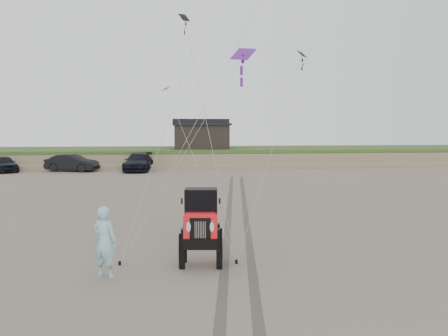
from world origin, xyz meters
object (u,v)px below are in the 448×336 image
at_px(truck_b, 72,163).
at_px(man, 105,242).
at_px(cabin, 201,135).
at_px(truck_c, 139,162).
at_px(truck_a, 3,164).
at_px(jeep, 201,236).

distance_m(truck_b, man, 31.06).
xyz_separation_m(cabin, man, (-4.90, -37.77, -2.26)).
bearing_deg(truck_c, man, -83.43).
bearing_deg(truck_b, truck_a, 105.91).
bearing_deg(jeep, man, -160.07).
relative_size(cabin, truck_c, 1.11).
bearing_deg(cabin, truck_a, -158.02).
xyz_separation_m(truck_a, jeep, (16.47, -29.57, 0.15)).
bearing_deg(truck_a, jeep, -95.64).
height_order(cabin, truck_a, cabin).
height_order(cabin, truck_c, cabin).
bearing_deg(jeep, truck_b, 115.41).
height_order(truck_a, man, man).
xyz_separation_m(truck_a, truck_c, (12.31, -0.28, 0.07)).
relative_size(cabin, truck_a, 1.43).
bearing_deg(truck_a, truck_c, -36.04).
relative_size(truck_b, truck_c, 0.85).
distance_m(truck_b, truck_c, 6.14).
bearing_deg(truck_a, man, -100.19).
bearing_deg(cabin, truck_b, -148.54).
xyz_separation_m(jeep, man, (-2.66, -0.65, 0.07)).
xyz_separation_m(cabin, truck_b, (-12.53, -7.67, -2.44)).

